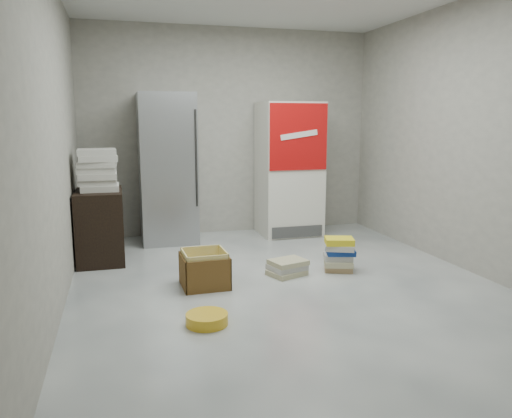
{
  "coord_description": "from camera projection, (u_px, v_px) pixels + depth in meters",
  "views": [
    {
      "loc": [
        -1.5,
        -4.32,
        1.57
      ],
      "look_at": [
        -0.11,
        0.7,
        0.63
      ],
      "focal_mm": 35.0,
      "sensor_mm": 36.0,
      "label": 1
    }
  ],
  "objects": [
    {
      "name": "ground",
      "position": [
        287.0,
        286.0,
        4.77
      ],
      "size": [
        5.0,
        5.0,
        0.0
      ],
      "primitive_type": "plane",
      "color": "silver",
      "rests_on": "ground"
    },
    {
      "name": "room_shell",
      "position": [
        289.0,
        94.0,
        4.45
      ],
      "size": [
        4.04,
        5.04,
        2.82
      ],
      "color": "#A8A397",
      "rests_on": "ground"
    },
    {
      "name": "steel_fridge",
      "position": [
        167.0,
        169.0,
        6.39
      ],
      "size": [
        0.7,
        0.72,
        1.9
      ],
      "color": "#B0B2B9",
      "rests_on": "ground"
    },
    {
      "name": "coke_cooler",
      "position": [
        289.0,
        169.0,
        6.82
      ],
      "size": [
        0.8,
        0.73,
        1.8
      ],
      "color": "silver",
      "rests_on": "ground"
    },
    {
      "name": "wood_shelf",
      "position": [
        100.0,
        226.0,
        5.58
      ],
      "size": [
        0.5,
        0.8,
        0.8
      ],
      "primitive_type": "cube",
      "color": "black",
      "rests_on": "ground"
    },
    {
      "name": "supply_box_stack",
      "position": [
        98.0,
        170.0,
        5.46
      ],
      "size": [
        0.43,
        0.44,
        0.45
      ],
      "color": "beige",
      "rests_on": "wood_shelf"
    },
    {
      "name": "phonebook_stack_main",
      "position": [
        339.0,
        254.0,
        5.21
      ],
      "size": [
        0.37,
        0.35,
        0.36
      ],
      "rotation": [
        0.0,
        0.0,
        -0.31
      ],
      "color": "tan",
      "rests_on": "ground"
    },
    {
      "name": "phonebook_stack_side",
      "position": [
        287.0,
        267.0,
        5.1
      ],
      "size": [
        0.44,
        0.39,
        0.16
      ],
      "rotation": [
        0.0,
        0.0,
        0.41
      ],
      "color": "tan",
      "rests_on": "ground"
    },
    {
      "name": "cardboard_box",
      "position": [
        205.0,
        272.0,
        4.74
      ],
      "size": [
        0.44,
        0.44,
        0.35
      ],
      "rotation": [
        0.0,
        0.0,
        0.03
      ],
      "color": "yellow",
      "rests_on": "ground"
    },
    {
      "name": "bucket_lid",
      "position": [
        207.0,
        319.0,
        3.87
      ],
      "size": [
        0.41,
        0.41,
        0.09
      ],
      "primitive_type": "cylinder",
      "rotation": [
        0.0,
        0.0,
        0.28
      ],
      "color": "yellow",
      "rests_on": "ground"
    }
  ]
}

